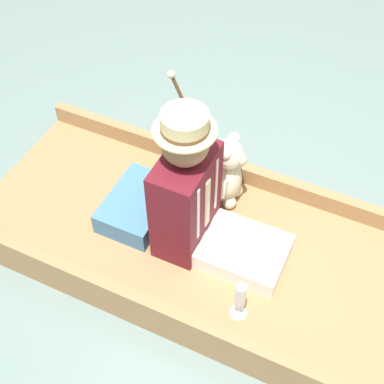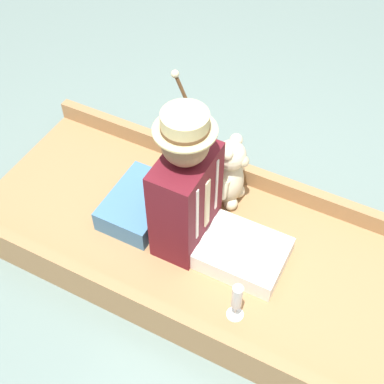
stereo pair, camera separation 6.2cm
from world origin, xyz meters
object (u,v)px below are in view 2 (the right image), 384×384
at_px(seated_person, 197,200).
at_px(wine_glass, 237,299).
at_px(walking_cane, 195,119).
at_px(teddy_bear, 230,174).

relative_size(seated_person, wine_glass, 3.53).
distance_m(wine_glass, walking_cane, 1.02).
height_order(teddy_bear, wine_glass, teddy_bear).
bearing_deg(teddy_bear, seated_person, -4.51).
bearing_deg(seated_person, wine_glass, 60.61).
relative_size(wine_glass, walking_cane, 0.35).
xyz_separation_m(teddy_bear, walking_cane, (-0.11, -0.27, 0.20)).
relative_size(teddy_bear, wine_glass, 1.86).
bearing_deg(teddy_bear, walking_cane, -111.57).
bearing_deg(walking_cane, wine_glass, 38.67).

